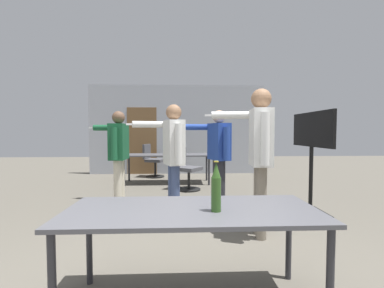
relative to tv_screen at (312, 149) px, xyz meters
name	(u,v)px	position (x,y,z in m)	size (l,w,h in m)	color
back_wall	(177,130)	(-2.19, 4.06, 0.33)	(5.42, 0.12, 2.74)	#A3A8B2
conference_table_near	(192,218)	(-1.97, -2.08, -0.36)	(1.85, 0.75, 0.73)	#4C4C51
conference_table_far	(167,157)	(-2.40, 2.54, -0.36)	(2.18, 0.71, 0.73)	#4C4C51
tv_screen	(312,149)	(0.00, 0.00, 0.00)	(0.44, 1.21, 1.61)	black
person_far_watching	(218,149)	(-1.41, 0.50, -0.02)	(0.89, 0.63, 1.67)	#28282D
person_left_plaid	(118,149)	(-3.18, 0.67, -0.03)	(0.77, 0.70, 1.67)	beige
person_center_tall	(259,147)	(-1.09, -0.84, 0.09)	(0.80, 0.67, 1.82)	slate
person_right_polo	(173,150)	(-2.18, -0.20, 0.01)	(0.87, 0.58, 1.70)	#3D4C75
office_chair_side_rolled	(153,161)	(-2.88, 3.46, -0.58)	(0.63, 0.58, 0.95)	black
office_chair_mid_tucked	(186,170)	(-1.94, 1.79, -0.58)	(0.69, 0.67, 0.94)	black
beer_bottle	(216,188)	(-1.81, -2.15, -0.12)	(0.07, 0.07, 0.36)	#2D511E
drink_cup	(167,153)	(-2.42, 2.45, -0.24)	(0.08, 0.08, 0.11)	#232328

